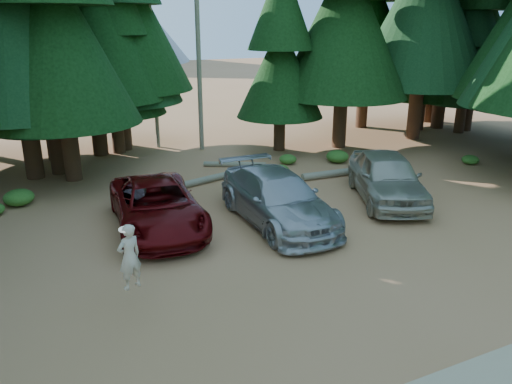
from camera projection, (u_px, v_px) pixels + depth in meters
ground at (344, 262)px, 14.29m from camera, size 160.00×160.00×0.00m
forest_belt_north at (185, 149)px, 27.14m from camera, size 36.00×7.00×22.00m
snag_front at (198, 33)px, 25.10m from camera, size 0.24×0.24×12.00m
snag_back at (153, 53)px, 25.90m from camera, size 0.20×0.20×10.00m
red_pickup at (157, 205)px, 16.39m from camera, size 3.16×5.97×1.60m
silver_minivan_center at (277, 198)px, 16.87m from camera, size 2.51×5.98×1.72m
silver_minivan_right at (387, 177)px, 18.99m from camera, size 4.24×5.89×1.86m
frisbee_player at (129, 256)px, 11.56m from camera, size 0.69×0.57×1.62m
log_left at (209, 179)px, 21.36m from camera, size 3.98×1.39×0.29m
log_mid at (235, 164)px, 23.66m from camera, size 2.71×1.63×0.24m
log_right at (352, 171)px, 22.45m from camera, size 5.00×0.56×0.32m
shrub_far_left at (19, 197)px, 18.65m from camera, size 1.10×1.10×0.60m
shrub_left at (146, 185)px, 20.35m from camera, size 0.75×0.75×0.41m
shrub_center_left at (264, 172)px, 21.89m from camera, size 0.99×0.99×0.54m
shrub_center_right at (280, 170)px, 22.49m from camera, size 0.77×0.77×0.42m
shrub_right at (288, 159)px, 24.15m from camera, size 0.84×0.84×0.46m
shrub_far_right at (337, 156)px, 24.38m from camera, size 1.09×1.09×0.60m
shrub_edge_east at (470, 160)px, 24.07m from camera, size 0.81×0.81×0.45m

